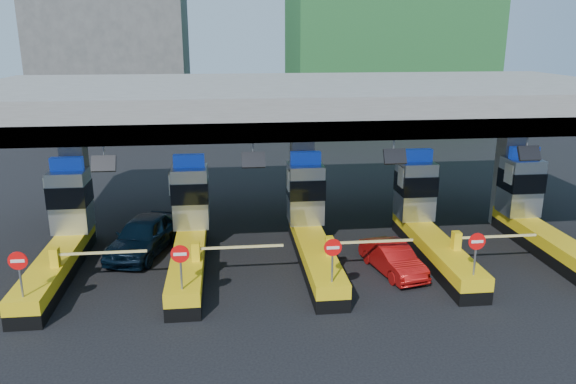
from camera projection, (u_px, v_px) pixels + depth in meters
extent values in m
plane|color=black|center=(311.00, 257.00, 23.63)|extent=(120.00, 120.00, 0.00)
cube|color=slate|center=(302.00, 100.00, 24.78)|extent=(28.00, 12.00, 1.50)
cube|color=#4C4C49|center=(325.00, 130.00, 19.45)|extent=(28.00, 0.60, 0.70)
cube|color=slate|center=(77.00, 183.00, 24.66)|extent=(1.00, 1.00, 5.50)
cube|color=slate|center=(302.00, 176.00, 25.74)|extent=(1.00, 1.00, 5.50)
cube|color=slate|center=(509.00, 171.00, 26.82)|extent=(1.00, 1.00, 5.50)
cylinder|color=slate|center=(104.00, 152.00, 18.80)|extent=(0.06, 0.06, 0.50)
cube|color=black|center=(104.00, 164.00, 18.70)|extent=(0.80, 0.38, 0.54)
cylinder|color=slate|center=(253.00, 149.00, 19.34)|extent=(0.06, 0.06, 0.50)
cube|color=black|center=(253.00, 160.00, 19.24)|extent=(0.80, 0.38, 0.54)
cylinder|color=slate|center=(394.00, 146.00, 19.88)|extent=(0.06, 0.06, 0.50)
cube|color=black|center=(395.00, 157.00, 19.78)|extent=(0.80, 0.38, 0.54)
cylinder|color=slate|center=(527.00, 143.00, 20.42)|extent=(0.06, 0.06, 0.50)
cube|color=black|center=(529.00, 153.00, 20.32)|extent=(0.80, 0.38, 0.54)
cube|color=black|center=(58.00, 272.00, 21.52)|extent=(1.20, 8.00, 0.50)
cube|color=#E5B70C|center=(56.00, 260.00, 21.39)|extent=(1.20, 8.00, 0.50)
cube|color=#9EA3A8|center=(71.00, 200.00, 23.64)|extent=(1.50, 1.50, 2.60)
cube|color=black|center=(70.00, 194.00, 23.54)|extent=(1.56, 1.56, 0.90)
cube|color=#0C2DBF|center=(67.00, 164.00, 23.21)|extent=(1.30, 0.35, 0.55)
cube|color=white|center=(47.00, 187.00, 23.07)|extent=(0.06, 0.70, 0.90)
cylinder|color=slate|center=(21.00, 278.00, 17.70)|extent=(0.07, 0.07, 1.30)
cylinder|color=red|center=(18.00, 261.00, 17.51)|extent=(0.60, 0.04, 0.60)
cube|color=white|center=(17.00, 261.00, 17.48)|extent=(0.42, 0.02, 0.10)
cube|color=#E5B70C|center=(55.00, 257.00, 20.11)|extent=(0.30, 0.35, 0.70)
cube|color=white|center=(102.00, 253.00, 20.26)|extent=(3.20, 0.08, 0.08)
cube|color=black|center=(189.00, 266.00, 22.06)|extent=(1.20, 8.00, 0.50)
cube|color=#E5B70C|center=(189.00, 255.00, 21.93)|extent=(1.20, 8.00, 0.50)
cube|color=#9EA3A8|center=(191.00, 197.00, 24.18)|extent=(1.50, 1.50, 2.60)
cube|color=black|center=(190.00, 190.00, 24.08)|extent=(1.56, 1.56, 0.90)
cube|color=#0C2DBF|center=(189.00, 161.00, 23.75)|extent=(1.30, 0.35, 0.55)
cube|color=white|center=(170.00, 183.00, 23.61)|extent=(0.06, 0.70, 0.90)
cylinder|color=slate|center=(181.00, 271.00, 18.24)|extent=(0.07, 0.07, 1.30)
cylinder|color=red|center=(180.00, 254.00, 18.05)|extent=(0.60, 0.04, 0.60)
cube|color=white|center=(180.00, 254.00, 18.02)|extent=(0.42, 0.02, 0.10)
cube|color=#E5B70C|center=(196.00, 251.00, 20.65)|extent=(0.30, 0.35, 0.70)
cube|color=white|center=(240.00, 247.00, 20.81)|extent=(3.20, 0.08, 0.08)
cube|color=black|center=(315.00, 261.00, 22.60)|extent=(1.20, 8.00, 0.50)
cube|color=#E5B70C|center=(315.00, 249.00, 22.47)|extent=(1.20, 8.00, 0.50)
cube|color=#9EA3A8|center=(305.00, 193.00, 24.72)|extent=(1.50, 1.50, 2.60)
cube|color=black|center=(305.00, 187.00, 24.62)|extent=(1.56, 1.56, 0.90)
cube|color=#0C2DBF|center=(306.00, 158.00, 24.29)|extent=(1.30, 0.35, 0.55)
cube|color=white|center=(288.00, 180.00, 24.15)|extent=(0.06, 0.70, 0.90)
cylinder|color=slate|center=(332.00, 264.00, 18.78)|extent=(0.07, 0.07, 1.30)
cylinder|color=red|center=(333.00, 248.00, 18.59)|extent=(0.60, 0.04, 0.60)
cube|color=white|center=(333.00, 248.00, 18.56)|extent=(0.42, 0.02, 0.10)
cube|color=#E5B70C|center=(329.00, 246.00, 21.19)|extent=(0.30, 0.35, 0.70)
cube|color=white|center=(372.00, 242.00, 21.35)|extent=(3.20, 0.08, 0.08)
cube|color=black|center=(434.00, 255.00, 23.14)|extent=(1.20, 8.00, 0.50)
cube|color=#E5B70C|center=(435.00, 244.00, 23.01)|extent=(1.20, 8.00, 0.50)
cube|color=#9EA3A8|center=(415.00, 190.00, 25.26)|extent=(1.50, 1.50, 2.60)
cube|color=black|center=(416.00, 183.00, 25.16)|extent=(1.56, 1.56, 0.90)
cube|color=#0C2DBF|center=(417.00, 155.00, 24.83)|extent=(1.30, 0.35, 0.55)
cube|color=white|center=(401.00, 177.00, 24.69)|extent=(0.06, 0.70, 0.90)
cylinder|color=slate|center=(475.00, 257.00, 19.32)|extent=(0.07, 0.07, 1.30)
cylinder|color=red|center=(477.00, 241.00, 19.13)|extent=(0.60, 0.04, 0.60)
cube|color=white|center=(477.00, 242.00, 19.10)|extent=(0.42, 0.02, 0.10)
cube|color=#E5B70C|center=(456.00, 240.00, 21.73)|extent=(0.30, 0.35, 0.70)
cube|color=white|center=(497.00, 236.00, 21.89)|extent=(3.20, 0.08, 0.08)
cube|color=black|center=(548.00, 250.00, 23.68)|extent=(1.20, 8.00, 0.50)
cube|color=#E5B70C|center=(550.00, 239.00, 23.55)|extent=(1.20, 8.00, 0.50)
cube|color=#9EA3A8|center=(520.00, 186.00, 25.80)|extent=(1.50, 1.50, 2.60)
cube|color=black|center=(521.00, 180.00, 25.70)|extent=(1.56, 1.56, 0.90)
cube|color=#0C2DBF|center=(524.00, 153.00, 25.37)|extent=(1.30, 0.35, 0.55)
cube|color=white|center=(509.00, 174.00, 25.23)|extent=(0.06, 0.70, 0.90)
cube|color=#4C4C49|center=(112.00, 34.00, 54.05)|extent=(14.00, 10.00, 18.00)
imported|color=black|center=(143.00, 235.00, 23.85)|extent=(3.20, 5.09, 1.61)
imported|color=#9D0D0C|center=(393.00, 258.00, 21.97)|extent=(2.01, 3.78, 1.18)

